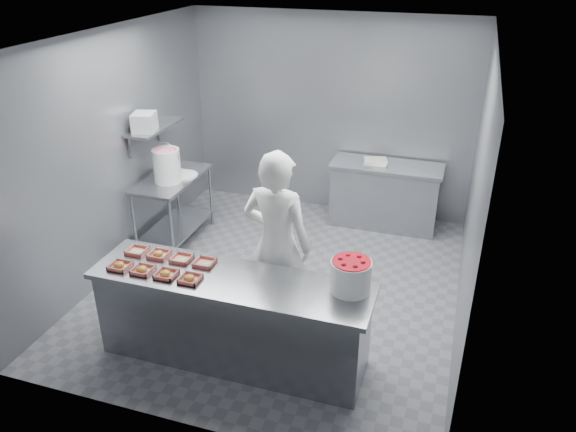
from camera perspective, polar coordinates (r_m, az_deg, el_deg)
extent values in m
plane|color=#4C4C51|center=(6.63, -0.89, -6.88)|extent=(4.50, 4.50, 0.00)
plane|color=white|center=(5.61, -1.10, 17.79)|extent=(4.50, 4.50, 0.00)
cube|color=slate|center=(8.03, 4.28, 10.13)|extent=(4.00, 0.04, 2.80)
cube|color=slate|center=(6.85, -17.11, 6.14)|extent=(0.04, 4.50, 2.80)
cube|color=slate|center=(5.71, 18.41, 1.87)|extent=(0.04, 4.50, 2.80)
cube|color=slate|center=(5.10, -5.86, -6.54)|extent=(2.60, 0.70, 0.05)
cube|color=slate|center=(5.36, -5.64, -10.58)|extent=(2.50, 0.64, 0.85)
cube|color=slate|center=(7.33, -11.74, 3.71)|extent=(0.60, 1.20, 0.04)
cube|color=slate|center=(7.61, -11.28, -1.02)|extent=(0.56, 1.15, 0.03)
cylinder|color=slate|center=(7.21, -15.35, -0.97)|extent=(0.04, 0.04, 0.88)
cylinder|color=slate|center=(6.95, -11.73, -1.59)|extent=(0.04, 0.04, 0.88)
cylinder|color=slate|center=(8.06, -11.18, 2.50)|extent=(0.04, 0.04, 0.88)
cylinder|color=slate|center=(7.84, -7.84, 2.05)|extent=(0.04, 0.04, 0.88)
cube|color=slate|center=(7.71, 10.03, 4.99)|extent=(1.50, 0.60, 0.05)
cube|color=slate|center=(7.89, 9.78, 1.94)|extent=(1.44, 0.55, 0.85)
cube|color=slate|center=(7.19, -13.43, 8.78)|extent=(0.35, 0.90, 0.03)
cube|color=tan|center=(5.43, -16.70, -4.87)|extent=(0.18, 0.18, 0.04)
cube|color=white|center=(5.43, -16.21, -4.97)|extent=(0.10, 0.06, 0.00)
ellipsoid|color=#B8872E|center=(5.44, -16.80, -4.76)|extent=(0.10, 0.10, 0.05)
cube|color=tan|center=(5.31, -14.54, -5.33)|extent=(0.18, 0.18, 0.04)
cube|color=white|center=(5.31, -14.03, -5.43)|extent=(0.10, 0.06, 0.00)
ellipsoid|color=#B8872E|center=(5.31, -14.64, -5.22)|extent=(0.10, 0.10, 0.05)
cube|color=tan|center=(5.20, -12.27, -5.81)|extent=(0.18, 0.18, 0.04)
cube|color=white|center=(5.20, -11.75, -5.92)|extent=(0.10, 0.06, 0.00)
ellipsoid|color=#B8872E|center=(5.20, -12.38, -5.70)|extent=(0.10, 0.10, 0.05)
cube|color=tan|center=(5.09, -9.91, -6.31)|extent=(0.18, 0.18, 0.04)
cube|color=white|center=(5.09, -9.37, -6.41)|extent=(0.10, 0.06, 0.00)
ellipsoid|color=#B8872E|center=(5.09, -10.02, -6.19)|extent=(0.10, 0.10, 0.05)
cube|color=tan|center=(5.64, -15.08, -3.42)|extent=(0.18, 0.18, 0.04)
cube|color=white|center=(5.64, -14.60, -3.51)|extent=(0.10, 0.06, 0.00)
cube|color=tan|center=(5.52, -12.97, -3.83)|extent=(0.18, 0.18, 0.04)
cube|color=white|center=(5.52, -12.48, -3.92)|extent=(0.10, 0.06, 0.00)
ellipsoid|color=#B8872E|center=(5.52, -13.07, -3.72)|extent=(0.10, 0.10, 0.05)
cube|color=tan|center=(5.42, -10.77, -4.26)|extent=(0.18, 0.18, 0.04)
cube|color=white|center=(5.41, -10.26, -4.35)|extent=(0.10, 0.06, 0.00)
cube|color=tan|center=(5.32, -8.47, -4.69)|extent=(0.18, 0.18, 0.04)
cube|color=white|center=(5.31, -7.96, -4.79)|extent=(0.10, 0.06, 0.00)
imported|color=white|center=(5.46, -1.11, -2.91)|extent=(0.75, 0.54, 1.94)
cylinder|color=silver|center=(4.86, 6.39, -6.07)|extent=(0.35, 0.35, 0.28)
cylinder|color=red|center=(4.79, 6.46, -4.75)|extent=(0.33, 0.33, 0.04)
cylinder|color=silver|center=(7.13, -12.20, 5.02)|extent=(0.33, 0.33, 0.42)
cylinder|color=#DC6E84|center=(7.06, -12.36, 6.58)|extent=(0.31, 0.31, 0.02)
torus|color=slate|center=(7.09, -12.30, 5.98)|extent=(0.35, 0.01, 0.35)
cylinder|color=silver|center=(7.33, -10.43, 4.11)|extent=(0.41, 0.41, 0.03)
cube|color=#CCB28C|center=(7.50, -10.97, 4.56)|extent=(0.13, 0.12, 0.02)
cube|color=gray|center=(6.98, -14.39, 9.24)|extent=(0.32, 0.35, 0.22)
cube|color=silver|center=(7.71, 8.90, 5.51)|extent=(0.32, 0.26, 0.06)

